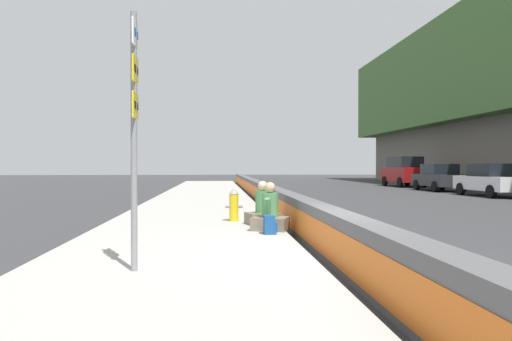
{
  "coord_description": "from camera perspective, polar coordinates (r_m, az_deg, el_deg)",
  "views": [
    {
      "loc": [
        -8.01,
        2.0,
        1.61
      ],
      "look_at": [
        8.43,
        0.69,
        1.44
      ],
      "focal_mm": 35.2,
      "sensor_mm": 36.0,
      "label": 1
    }
  ],
  "objects": [
    {
      "name": "fire_hydrant",
      "position": [
        13.27,
        -2.53,
        -3.84
      ],
      "size": [
        0.26,
        0.46,
        0.88
      ],
      "color": "gold",
      "rests_on": "sidewalk_strip"
    },
    {
      "name": "seated_person_foreground",
      "position": [
        11.44,
        1.61,
        -5.08
      ],
      "size": [
        0.88,
        0.95,
        1.09
      ],
      "color": "#706651",
      "rests_on": "sidewalk_strip"
    },
    {
      "name": "sidewalk_strip",
      "position": [
        8.18,
        -9.16,
        -10.26
      ],
      "size": [
        80.0,
        4.4,
        0.14
      ],
      "primitive_type": "cube",
      "color": "#A8A59E",
      "rests_on": "ground_plane"
    },
    {
      "name": "jersey_barrier",
      "position": [
        8.34,
        9.43,
        -7.59
      ],
      "size": [
        76.0,
        0.45,
        0.85
      ],
      "color": "#545456",
      "rests_on": "ground_plane"
    },
    {
      "name": "backpack",
      "position": [
        10.8,
        1.57,
        -6.2
      ],
      "size": [
        0.32,
        0.28,
        0.4
      ],
      "color": "navy",
      "rests_on": "sidewalk_strip"
    },
    {
      "name": "parked_car_fourth",
      "position": [
        28.78,
        25.15,
        -0.97
      ],
      "size": [
        4.55,
        2.06,
        1.71
      ],
      "color": "silver",
      "rests_on": "ground_plane"
    },
    {
      "name": "ground_plane",
      "position": [
        8.41,
        9.45,
        -10.45
      ],
      "size": [
        160.0,
        160.0,
        0.0
      ],
      "primitive_type": "plane",
      "color": "#353538",
      "rests_on": "ground"
    },
    {
      "name": "parked_car_far",
      "position": [
        39.88,
        16.46,
        -0.07
      ],
      "size": [
        4.86,
        2.18,
        2.28
      ],
      "color": "maroon",
      "rests_on": "ground_plane"
    },
    {
      "name": "parked_car_midline",
      "position": [
        33.83,
        20.06,
        -0.73
      ],
      "size": [
        4.52,
        1.98,
        1.71
      ],
      "color": "#28282D",
      "rests_on": "ground_plane"
    },
    {
      "name": "route_sign_post",
      "position": [
        7.19,
        -13.66,
        5.56
      ],
      "size": [
        0.44,
        0.09,
        3.6
      ],
      "color": "gray",
      "rests_on": "sidewalk_strip"
    },
    {
      "name": "seated_person_middle",
      "position": [
        12.53,
        0.78,
        -4.6
      ],
      "size": [
        0.83,
        0.91,
        1.08
      ],
      "color": "#706651",
      "rests_on": "sidewalk_strip"
    }
  ]
}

